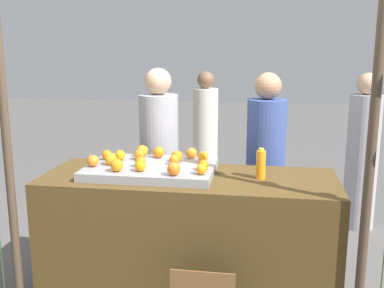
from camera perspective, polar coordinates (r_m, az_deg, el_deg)
name	(u,v)px	position (r m, az deg, el deg)	size (l,w,h in m)	color
stall_counter	(189,238)	(3.36, -0.41, -11.70)	(2.07, 0.75, 0.93)	#4C3819
orange_tray	(151,169)	(3.28, -5.14, -3.14)	(0.91, 0.62, 0.06)	gray
orange_0	(139,155)	(3.42, -6.63, -1.34)	(0.08, 0.08, 0.08)	orange
orange_1	(120,155)	(3.43, -9.04, -1.39)	(0.08, 0.08, 0.08)	orange
orange_2	(117,165)	(3.13, -9.44, -2.65)	(0.09, 0.09, 0.09)	orange
orange_3	(177,156)	(3.34, -1.88, -1.54)	(0.08, 0.08, 0.08)	orange
orange_4	(174,160)	(3.26, -2.26, -1.99)	(0.07, 0.07, 0.07)	orange
orange_5	(202,169)	(3.02, 1.22, -3.18)	(0.07, 0.07, 0.07)	orange
orange_6	(93,161)	(3.29, -12.34, -2.08)	(0.08, 0.08, 0.08)	orange
orange_7	(203,165)	(3.11, 1.45, -2.68)	(0.07, 0.07, 0.07)	orange
orange_8	(192,153)	(3.43, -0.05, -1.18)	(0.09, 0.09, 0.09)	orange
orange_9	(140,162)	(3.22, -6.52, -2.25)	(0.07, 0.07, 0.07)	orange
orange_10	(140,166)	(3.11, -6.52, -2.76)	(0.08, 0.08, 0.08)	orange
orange_11	(111,159)	(3.31, -10.19, -1.87)	(0.09, 0.09, 0.09)	orange
orange_12	(159,152)	(3.47, -4.20, -1.05)	(0.09, 0.09, 0.09)	orange
orange_13	(107,155)	(3.47, -10.68, -1.35)	(0.07, 0.07, 0.07)	orange
orange_14	(203,157)	(3.34, 1.37, -1.61)	(0.08, 0.08, 0.08)	orange
orange_15	(142,151)	(3.52, -6.26, -0.87)	(0.09, 0.09, 0.09)	orange
orange_16	(174,169)	(2.99, -2.32, -3.16)	(0.09, 0.09, 0.09)	orange
juice_bottle	(261,164)	(3.15, 8.64, -2.54)	(0.07, 0.07, 0.21)	orange
vendor_left	(159,171)	(3.95, -4.11, -3.37)	(0.33, 0.33, 1.65)	#99999E
vendor_right	(265,176)	(3.88, 9.15, -3.98)	(0.32, 0.32, 1.62)	#384C8C
crowd_person_0	(362,157)	(4.86, 20.58, -1.59)	(0.32, 0.32, 1.58)	#99999E
crowd_person_1	(205,138)	(5.63, 1.69, 0.77)	(0.31, 0.31, 1.53)	beige
canopy_post_left	(7,150)	(3.15, -22.19, -0.75)	(0.06, 0.06, 2.34)	#473828
canopy_post_right	(370,164)	(2.76, 21.46, -2.40)	(0.06, 0.06, 2.34)	#473828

